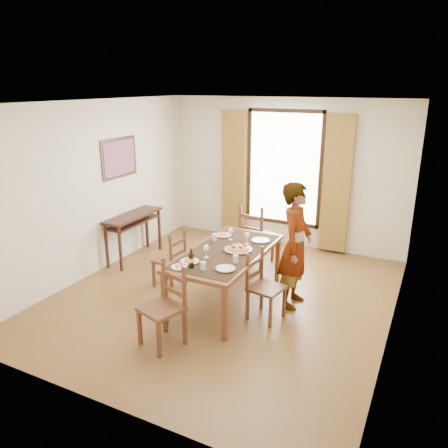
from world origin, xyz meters
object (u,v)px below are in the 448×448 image
at_px(console_table, 133,221).
at_px(pasta_platter, 238,247).
at_px(man, 296,246).
at_px(dining_table, 227,255).

relative_size(console_table, pasta_platter, 3.00).
distance_m(console_table, pasta_platter, 2.35).
bearing_deg(man, dining_table, 109.69).
xyz_separation_m(dining_table, man, (0.86, 0.33, 0.17)).
bearing_deg(pasta_platter, dining_table, -154.22).
height_order(console_table, pasta_platter, pasta_platter).
xyz_separation_m(dining_table, pasta_platter, (0.14, 0.07, 0.11)).
xyz_separation_m(console_table, man, (2.99, -0.37, 0.18)).
relative_size(dining_table, man, 1.13).
xyz_separation_m(man, pasta_platter, (-0.73, -0.26, -0.06)).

